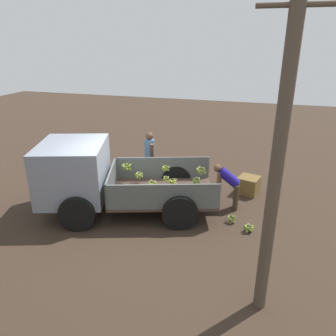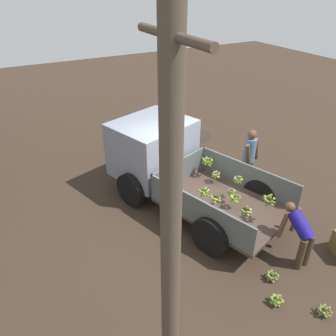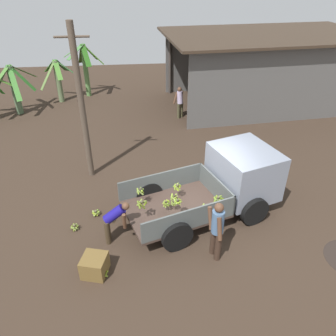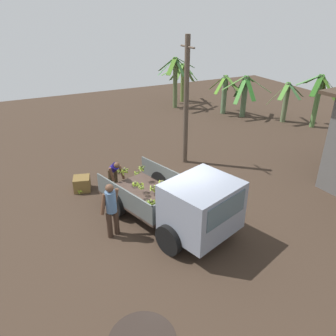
{
  "view_description": "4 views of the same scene",
  "coord_description": "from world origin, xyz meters",
  "views": [
    {
      "loc": [
        -3.36,
        7.26,
        4.36
      ],
      "look_at": [
        -1.02,
        -0.49,
        1.18
      ],
      "focal_mm": 35.0,
      "sensor_mm": 36.0,
      "label": 1
    },
    {
      "loc": [
        -5.71,
        3.66,
        5.13
      ],
      "look_at": [
        0.34,
        0.4,
        1.07
      ],
      "focal_mm": 35.0,
      "sensor_mm": 36.0,
      "label": 2
    },
    {
      "loc": [
        -1.88,
        -7.81,
        6.55
      ],
      "look_at": [
        -0.97,
        0.71,
        1.21
      ],
      "focal_mm": 35.0,
      "sensor_mm": 36.0,
      "label": 3
    },
    {
      "loc": [
        7.78,
        -3.79,
        6.18
      ],
      "look_at": [
        -0.51,
        0.19,
        1.57
      ],
      "focal_mm": 35.0,
      "sensor_mm": 36.0,
      "label": 4
    }
  ],
  "objects": [
    {
      "name": "mud_patch_0",
      "position": [
        3.56,
        -2.35,
        0.0
      ],
      "size": [
        1.43,
        1.43,
        0.01
      ],
      "primitive_type": "cylinder",
      "color": "#2C231E",
      "rests_on": "ground"
    },
    {
      "name": "banana_bunch_on_ground_2",
      "position": [
        -3.26,
        0.13,
        0.12
      ],
      "size": [
        0.25,
        0.26,
        0.21
      ],
      "color": "brown",
      "rests_on": "ground"
    },
    {
      "name": "utility_pole",
      "position": [
        -3.6,
        2.49,
        2.66
      ],
      "size": [
        1.02,
        0.21,
        5.22
      ],
      "color": "brown",
      "rests_on": "ground"
    },
    {
      "name": "ground",
      "position": [
        0.0,
        0.0,
        0.0
      ],
      "size": [
        36.0,
        36.0,
        0.0
      ],
      "primitive_type": "plane",
      "color": "#382A1F"
    },
    {
      "name": "banana_bunch_on_ground_3",
      "position": [
        -3.81,
        -0.45,
        0.12
      ],
      "size": [
        0.25,
        0.24,
        0.2
      ],
      "color": "brown",
      "rests_on": "ground"
    },
    {
      "name": "person_worker_loading",
      "position": [
        -2.61,
        -0.97,
        0.74
      ],
      "size": [
        0.74,
        0.58,
        1.25
      ],
      "rotation": [
        0.0,
        0.0,
        0.05
      ],
      "color": "#3E301F",
      "rests_on": "ground"
    },
    {
      "name": "person_foreground_visitor",
      "position": [
        -0.02,
        -1.85,
        0.96
      ],
      "size": [
        0.43,
        0.67,
        1.73
      ],
      "rotation": [
        0.0,
        0.0,
        3.43
      ],
      "color": "#38271D",
      "rests_on": "ground"
    },
    {
      "name": "banana_bunch_on_ground_0",
      "position": [
        -2.81,
        -0.19,
        0.12
      ],
      "size": [
        0.25,
        0.25,
        0.2
      ],
      "color": "brown",
      "rests_on": "ground"
    },
    {
      "name": "cargo_truck",
      "position": [
        0.92,
        0.21,
        1.02
      ],
      "size": [
        4.93,
        3.28,
        1.9
      ],
      "rotation": [
        0.0,
        0.0,
        0.32
      ],
      "color": "#45342B",
      "rests_on": "ground"
    }
  ]
}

